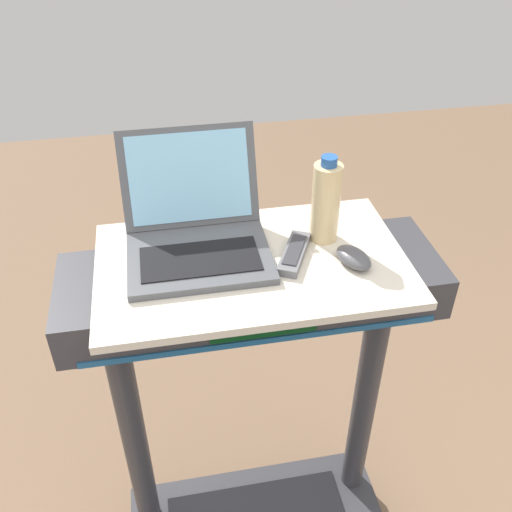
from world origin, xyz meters
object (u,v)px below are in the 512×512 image
(water_bottle, at_px, (326,202))
(tv_remote, at_px, (294,253))
(laptop, at_px, (196,230))
(computer_mouse, at_px, (354,257))

(water_bottle, height_order, tv_remote, water_bottle)
(water_bottle, distance_m, tv_remote, 0.14)
(laptop, xyz_separation_m, water_bottle, (0.30, -0.01, 0.05))
(computer_mouse, relative_size, tv_remote, 0.61)
(laptop, height_order, tv_remote, laptop)
(water_bottle, relative_size, tv_remote, 1.33)
(tv_remote, bearing_deg, laptop, 159.84)
(computer_mouse, height_order, tv_remote, computer_mouse)
(computer_mouse, relative_size, water_bottle, 0.46)
(laptop, distance_m, tv_remote, 0.23)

